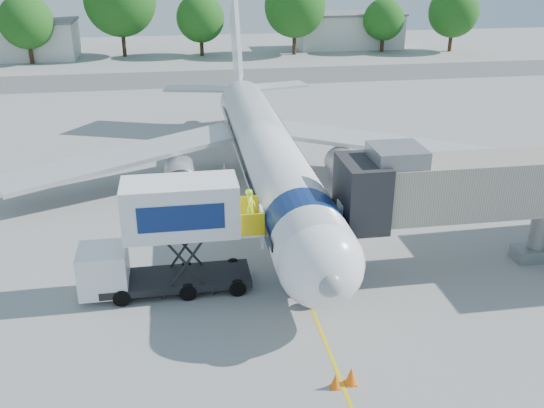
{
  "coord_description": "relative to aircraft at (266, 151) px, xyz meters",
  "views": [
    {
      "loc": [
        -5.52,
        -32.44,
        15.27
      ],
      "look_at": [
        -1.05,
        -4.9,
        3.2
      ],
      "focal_mm": 40.0,
      "sensor_mm": 36.0,
      "label": 1
    }
  ],
  "objects": [
    {
      "name": "ground",
      "position": [
        0.0,
        -4.12,
        -2.95
      ],
      "size": [
        160.0,
        160.0,
        0.0
      ],
      "primitive_type": "plane",
      "color": "#989896",
      "rests_on": "ground"
    },
    {
      "name": "guidance_line",
      "position": [
        0.0,
        -4.12,
        -2.94
      ],
      "size": [
        0.15,
        70.0,
        0.01
      ],
      "primitive_type": "cube",
      "color": "yellow",
      "rests_on": "ground"
    },
    {
      "name": "taxiway_strip",
      "position": [
        0.0,
        37.88,
        -2.94
      ],
      "size": [
        120.0,
        10.0,
        0.01
      ],
      "primitive_type": "cube",
      "color": "#59595B",
      "rests_on": "ground"
    },
    {
      "name": "aircraft",
      "position": [
        0.0,
        0.0,
        0.0
      ],
      "size": [
        34.17,
        37.73,
        11.35
      ],
      "color": "white",
      "rests_on": "ground"
    },
    {
      "name": "jet_bridge",
      "position": [
        7.99,
        -11.12,
        1.39
      ],
      "size": [
        13.9,
        3.2,
        6.6
      ],
      "color": "#ABA192",
      "rests_on": "ground"
    },
    {
      "name": "catering_hiloader",
      "position": [
        -6.26,
        -11.12,
        -0.19
      ],
      "size": [
        8.5,
        2.44,
        5.5
      ],
      "color": "black",
      "rests_on": "ground"
    },
    {
      "name": "ground_tug",
      "position": [
        1.66,
        -20.16,
        -2.19
      ],
      "size": [
        3.96,
        2.7,
        1.45
      ],
      "rotation": [
        0.0,
        0.0,
        -0.25
      ],
      "color": "white",
      "rests_on": "ground"
    },
    {
      "name": "safety_cone_a",
      "position": [
        0.33,
        -19.03,
        -2.6
      ],
      "size": [
        0.46,
        0.46,
        0.73
      ],
      "color": "orange",
      "rests_on": "ground"
    },
    {
      "name": "safety_cone_b",
      "position": [
        -0.31,
        -19.16,
        -2.65
      ],
      "size": [
        0.39,
        0.39,
        0.62
      ],
      "color": "orange",
      "rests_on": "ground"
    },
    {
      "name": "outbuilding_left",
      "position": [
        -28.0,
        55.88,
        -0.29
      ],
      "size": [
        18.4,
        8.4,
        5.3
      ],
      "color": "silver",
      "rests_on": "ground"
    },
    {
      "name": "outbuilding_right",
      "position": [
        22.0,
        57.88,
        -0.29
      ],
      "size": [
        16.4,
        7.4,
        5.3
      ],
      "color": "silver",
      "rests_on": "ground"
    },
    {
      "name": "tree_b",
      "position": [
        -24.55,
        51.45,
        2.6
      ],
      "size": [
        7.17,
        7.17,
        9.14
      ],
      "color": "#382314",
      "rests_on": "ground"
    },
    {
      "name": "tree_c",
      "position": [
        -12.34,
        55.2,
        4.86
      ],
      "size": [
        10.08,
        10.08,
        12.85
      ],
      "color": "#382314",
      "rests_on": "ground"
    },
    {
      "name": "tree_d",
      "position": [
        -1.21,
        54.06,
        2.37
      ],
      "size": [
        6.88,
        6.88,
        8.77
      ],
      "color": "#382314",
      "rests_on": "ground"
    },
    {
      "name": "tree_e",
      "position": [
        12.33,
        52.97,
        3.86
      ],
      "size": [
        8.8,
        8.8,
        11.22
      ],
      "color": "#382314",
      "rests_on": "ground"
    },
    {
      "name": "tree_f",
      "position": [
        25.95,
        53.26,
        1.76
      ],
      "size": [
        6.09,
        6.09,
        7.76
      ],
      "color": "#382314",
      "rests_on": "ground"
    },
    {
      "name": "tree_g",
      "position": [
        36.28,
        51.97,
        2.81
      ],
      "size": [
        7.44,
        7.44,
        9.49
      ],
      "color": "#382314",
      "rests_on": "ground"
    }
  ]
}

